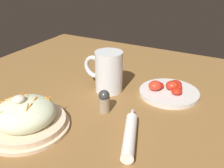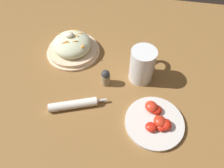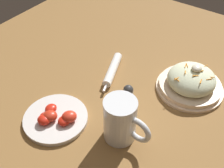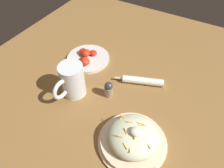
{
  "view_description": "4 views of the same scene",
  "coord_description": "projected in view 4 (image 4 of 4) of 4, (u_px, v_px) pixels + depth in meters",
  "views": [
    {
      "loc": [
        0.54,
        0.3,
        0.43
      ],
      "look_at": [
        -0.09,
        -0.04,
        0.08
      ],
      "focal_mm": 41.99,
      "sensor_mm": 36.0,
      "label": 1
    },
    {
      "loc": [
        -0.17,
        0.43,
        0.65
      ],
      "look_at": [
        -0.09,
        -0.01,
        0.06
      ],
      "focal_mm": 32.6,
      "sensor_mm": 36.0,
      "label": 2
    },
    {
      "loc": [
        -0.62,
        -0.38,
        0.68
      ],
      "look_at": [
        -0.09,
        -0.01,
        0.08
      ],
      "focal_mm": 44.41,
      "sensor_mm": 36.0,
      "label": 3
    },
    {
      "loc": [
        0.22,
        -0.51,
        0.66
      ],
      "look_at": [
        -0.04,
        -0.04,
        0.07
      ],
      "focal_mm": 32.91,
      "sensor_mm": 36.0,
      "label": 4
    }
  ],
  "objects": [
    {
      "name": "salad_plate",
      "position": [
        133.0,
        138.0,
        0.68
      ],
      "size": [
        0.24,
        0.24,
        0.1
      ],
      "color": "beige",
      "rests_on": "ground_plane"
    },
    {
      "name": "beer_mug",
      "position": [
        72.0,
        82.0,
        0.81
      ],
      "size": [
        0.1,
        0.15,
        0.14
      ],
      "color": "white",
      "rests_on": "ground_plane"
    },
    {
      "name": "tomato_plate",
      "position": [
        87.0,
        58.0,
        0.99
      ],
      "size": [
        0.2,
        0.2,
        0.05
      ],
      "color": "silver",
      "rests_on": "ground_plane"
    },
    {
      "name": "ground_plane",
      "position": [
        126.0,
        92.0,
        0.86
      ],
      "size": [
        1.43,
        1.43,
        0.0
      ],
      "primitive_type": "plane",
      "color": "olive"
    },
    {
      "name": "napkin_roll",
      "position": [
        143.0,
        81.0,
        0.88
      ],
      "size": [
        0.2,
        0.09,
        0.03
      ],
      "color": "white",
      "rests_on": "ground_plane"
    },
    {
      "name": "salt_shaker",
      "position": [
        109.0,
        89.0,
        0.82
      ],
      "size": [
        0.04,
        0.04,
        0.07
      ],
      "color": "gray",
      "rests_on": "ground_plane"
    }
  ]
}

